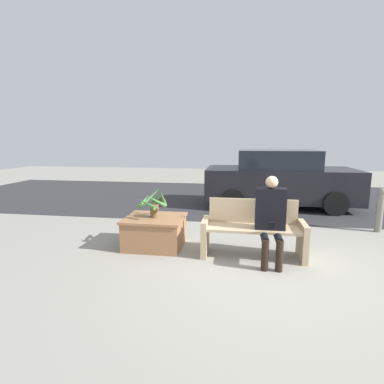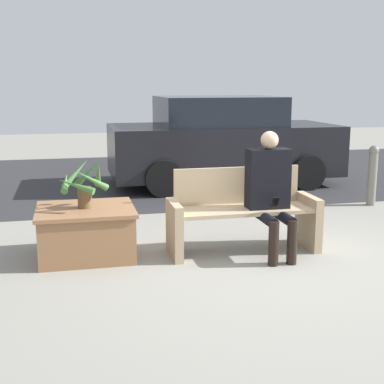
{
  "view_description": "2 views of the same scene",
  "coord_description": "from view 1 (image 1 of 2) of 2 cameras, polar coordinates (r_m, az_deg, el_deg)",
  "views": [
    {
      "loc": [
        -0.41,
        -4.24,
        1.85
      ],
      "look_at": [
        -1.18,
        0.71,
        0.97
      ],
      "focal_mm": 28.0,
      "sensor_mm": 36.0,
      "label": 1
    },
    {
      "loc": [
        -1.94,
        -4.92,
        1.81
      ],
      "look_at": [
        -0.66,
        0.67,
        0.63
      ],
      "focal_mm": 50.0,
      "sensor_mm": 36.0,
      "label": 2
    }
  ],
  "objects": [
    {
      "name": "person_seated",
      "position": [
        4.69,
        14.77,
        -4.23
      ],
      "size": [
        0.45,
        0.62,
        1.31
      ],
      "color": "black",
      "rests_on": "ground_plane"
    },
    {
      "name": "bollard_post",
      "position": [
        7.11,
        32.17,
        -2.76
      ],
      "size": [
        0.15,
        0.15,
        0.9
      ],
      "color": "slate",
      "rests_on": "ground_plane"
    },
    {
      "name": "parked_car",
      "position": [
        8.68,
        16.18,
        2.38
      ],
      "size": [
        4.01,
        1.98,
        1.57
      ],
      "color": "black",
      "rests_on": "ground_plane"
    },
    {
      "name": "planter_box",
      "position": [
        5.3,
        -7.09,
        -7.33
      ],
      "size": [
        1.01,
        0.89,
        0.53
      ],
      "color": "#936642",
      "rests_on": "ground_plane"
    },
    {
      "name": "bench",
      "position": [
        4.92,
        11.5,
        -7.1
      ],
      "size": [
        1.61,
        0.54,
        0.89
      ],
      "color": "tan",
      "rests_on": "ground_plane"
    },
    {
      "name": "potted_plant",
      "position": [
        5.17,
        -7.33,
        -1.96
      ],
      "size": [
        0.54,
        0.54,
        0.52
      ],
      "color": "brown",
      "rests_on": "planter_box"
    },
    {
      "name": "road_surface",
      "position": [
        9.75,
        11.01,
        -1.16
      ],
      "size": [
        20.0,
        6.0,
        0.01
      ],
      "primitive_type": "cube",
      "color": "#2D2D30",
      "rests_on": "ground_plane"
    },
    {
      "name": "ground_plane",
      "position": [
        4.64,
        13.51,
        -13.81
      ],
      "size": [
        30.0,
        30.0,
        0.0
      ],
      "primitive_type": "plane",
      "color": "gray"
    }
  ]
}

